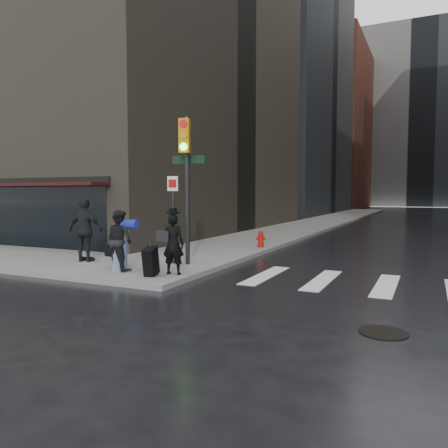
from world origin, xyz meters
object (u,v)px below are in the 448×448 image
(fire_hydrant, at_px, (261,240))
(man_overcoat, at_px, (169,247))
(traffic_light, at_px, (185,169))
(man_greycoat, at_px, (85,230))
(man_jeans, at_px, (119,240))

(fire_hydrant, bearing_deg, man_overcoat, -91.12)
(man_overcoat, bearing_deg, traffic_light, -88.13)
(man_overcoat, distance_m, man_greycoat, 3.69)
(man_greycoat, height_order, fire_hydrant, man_greycoat)
(traffic_light, bearing_deg, man_jeans, -137.37)
(man_overcoat, distance_m, fire_hydrant, 6.66)
(traffic_light, distance_m, fire_hydrant, 5.68)
(man_overcoat, height_order, man_jeans, man_overcoat)
(man_jeans, xyz_separation_m, man_greycoat, (-2.01, 0.84, 0.15))
(man_jeans, height_order, man_greycoat, man_greycoat)
(man_greycoat, height_order, traffic_light, traffic_light)
(fire_hydrant, bearing_deg, man_jeans, -104.37)
(man_overcoat, height_order, traffic_light, traffic_light)
(man_overcoat, bearing_deg, man_greycoat, -25.40)
(man_overcoat, relative_size, man_greycoat, 0.90)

